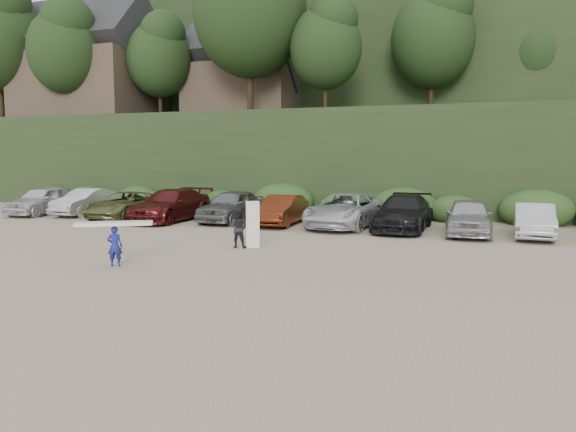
% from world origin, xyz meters
% --- Properties ---
extents(ground, '(120.00, 120.00, 0.00)m').
position_xyz_m(ground, '(0.00, 0.00, 0.00)').
color(ground, tan).
rests_on(ground, ground).
extents(hillside_backdrop, '(90.00, 41.50, 28.00)m').
position_xyz_m(hillside_backdrop, '(-0.26, 35.93, 11.22)').
color(hillside_backdrop, black).
rests_on(hillside_backdrop, ground).
extents(parked_cars, '(39.80, 6.47, 1.64)m').
position_xyz_m(parked_cars, '(-0.14, 10.05, 0.77)').
color(parked_cars, silver).
rests_on(parked_cars, ground).
extents(child_surfer, '(2.29, 1.73, 1.37)m').
position_xyz_m(child_surfer, '(-4.92, -1.05, 0.93)').
color(child_surfer, navy).
rests_on(child_surfer, ground).
extents(adult_surfer, '(1.22, 0.62, 1.75)m').
position_xyz_m(adult_surfer, '(-2.80, 3.40, 0.75)').
color(adult_surfer, black).
rests_on(adult_surfer, ground).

